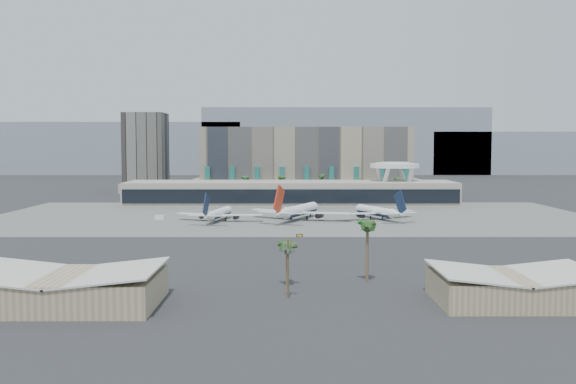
{
  "coord_description": "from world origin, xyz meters",
  "views": [
    {
      "loc": [
        -2.29,
        -223.4,
        30.77
      ],
      "look_at": [
        -1.65,
        40.0,
        11.58
      ],
      "focal_mm": 40.0,
      "sensor_mm": 36.0,
      "label": 1
    }
  ],
  "objects_px": {
    "service_vehicle_b": "(319,217)",
    "taxiway_sign": "(300,236)",
    "airliner_left": "(218,213)",
    "airliner_right": "(378,211)",
    "service_vehicle_a": "(160,217)",
    "utility_pole": "(288,263)",
    "airliner_centre": "(298,210)"
  },
  "relations": [
    {
      "from": "service_vehicle_a",
      "to": "taxiway_sign",
      "type": "bearing_deg",
      "value": -36.0
    },
    {
      "from": "service_vehicle_a",
      "to": "taxiway_sign",
      "type": "xyz_separation_m",
      "value": [
        56.8,
        -50.19,
        -0.46
      ]
    },
    {
      "from": "airliner_left",
      "to": "airliner_centre",
      "type": "xyz_separation_m",
      "value": [
        32.49,
        4.42,
        0.75
      ]
    },
    {
      "from": "airliner_left",
      "to": "airliner_centre",
      "type": "relative_size",
      "value": 0.86
    },
    {
      "from": "utility_pole",
      "to": "service_vehicle_a",
      "type": "distance_m",
      "value": 146.64
    },
    {
      "from": "airliner_centre",
      "to": "service_vehicle_a",
      "type": "relative_size",
      "value": 10.95
    },
    {
      "from": "service_vehicle_b",
      "to": "taxiway_sign",
      "type": "distance_m",
      "value": 53.83
    },
    {
      "from": "taxiway_sign",
      "to": "airliner_right",
      "type": "bearing_deg",
      "value": 37.82
    },
    {
      "from": "utility_pole",
      "to": "airliner_centre",
      "type": "relative_size",
      "value": 0.28
    },
    {
      "from": "airliner_centre",
      "to": "airliner_right",
      "type": "distance_m",
      "value": 33.21
    },
    {
      "from": "airliner_centre",
      "to": "taxiway_sign",
      "type": "distance_m",
      "value": 49.27
    },
    {
      "from": "airliner_left",
      "to": "airliner_right",
      "type": "bearing_deg",
      "value": 16.92
    },
    {
      "from": "airliner_right",
      "to": "utility_pole",
      "type": "bearing_deg",
      "value": -130.07
    },
    {
      "from": "utility_pole",
      "to": "service_vehicle_a",
      "type": "height_order",
      "value": "utility_pole"
    },
    {
      "from": "airliner_centre",
      "to": "service_vehicle_b",
      "type": "height_order",
      "value": "airliner_centre"
    },
    {
      "from": "utility_pole",
      "to": "airliner_left",
      "type": "relative_size",
      "value": 0.33
    },
    {
      "from": "service_vehicle_b",
      "to": "taxiway_sign",
      "type": "height_order",
      "value": "service_vehicle_b"
    },
    {
      "from": "airliner_right",
      "to": "service_vehicle_a",
      "type": "xyz_separation_m",
      "value": [
        -90.37,
        -1.25,
        -2.4
      ]
    },
    {
      "from": "service_vehicle_a",
      "to": "service_vehicle_b",
      "type": "height_order",
      "value": "service_vehicle_b"
    },
    {
      "from": "service_vehicle_a",
      "to": "airliner_left",
      "type": "bearing_deg",
      "value": -6.98
    },
    {
      "from": "utility_pole",
      "to": "taxiway_sign",
      "type": "height_order",
      "value": "utility_pole"
    },
    {
      "from": "taxiway_sign",
      "to": "airliner_centre",
      "type": "bearing_deg",
      "value": 70.44
    },
    {
      "from": "airliner_centre",
      "to": "airliner_right",
      "type": "relative_size",
      "value": 1.2
    },
    {
      "from": "utility_pole",
      "to": "taxiway_sign",
      "type": "distance_m",
      "value": 86.87
    },
    {
      "from": "airliner_left",
      "to": "airliner_centre",
      "type": "height_order",
      "value": "airliner_centre"
    },
    {
      "from": "service_vehicle_a",
      "to": "service_vehicle_b",
      "type": "distance_m",
      "value": 66.28
    },
    {
      "from": "service_vehicle_a",
      "to": "airliner_centre",
      "type": "bearing_deg",
      "value": 4.42
    },
    {
      "from": "airliner_left",
      "to": "airliner_centre",
      "type": "distance_m",
      "value": 32.79
    },
    {
      "from": "airliner_left",
      "to": "service_vehicle_b",
      "type": "distance_m",
      "value": 42.33
    },
    {
      "from": "airliner_centre",
      "to": "service_vehicle_b",
      "type": "distance_m",
      "value": 10.21
    },
    {
      "from": "airliner_right",
      "to": "taxiway_sign",
      "type": "relative_size",
      "value": 16.38
    },
    {
      "from": "utility_pole",
      "to": "airliner_left",
      "type": "distance_m",
      "value": 134.23
    }
  ]
}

